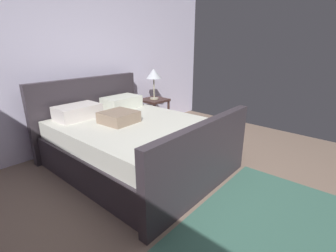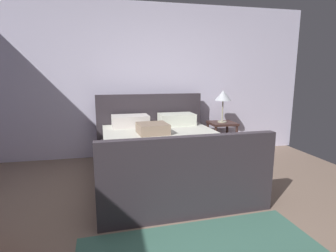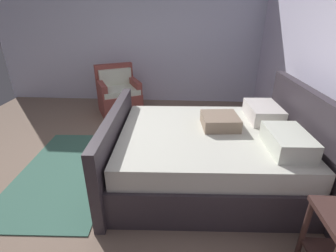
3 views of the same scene
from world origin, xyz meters
name	(u,v)px [view 3 (image 3 of 3)]	position (x,y,z in m)	size (l,w,h in m)	color
ground_plane	(89,173)	(0.00, 0.00, -0.01)	(5.61, 5.36, 0.02)	#866E5E
wall_side_left	(129,38)	(-2.86, 0.00, 1.30)	(0.12, 5.48, 2.61)	silver
bed	(210,153)	(0.00, 1.48, 0.35)	(1.86, 2.25, 1.10)	#393138
armchair	(119,95)	(-2.03, -0.09, 0.35)	(0.98, 0.97, 0.90)	brown
area_rug	(67,172)	(0.00, -0.27, 0.01)	(1.98, 1.14, 0.01)	#406F5E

